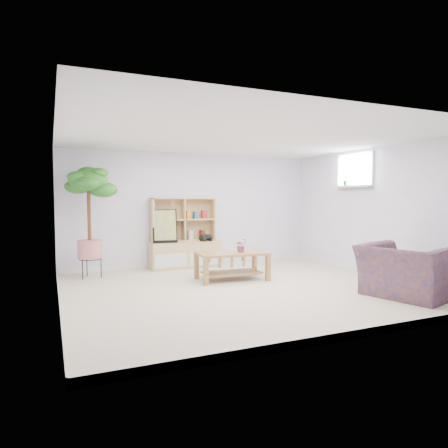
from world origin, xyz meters
name	(u,v)px	position (x,y,z in m)	size (l,w,h in m)	color
floor	(245,289)	(0.00, 0.00, 0.00)	(5.50, 5.00, 0.01)	beige
ceiling	(245,137)	(0.00, 0.00, 2.40)	(5.50, 5.00, 0.01)	white
walls	(245,214)	(0.00, 0.00, 1.20)	(5.51, 5.01, 2.40)	silver
baseboard	(245,286)	(0.00, 0.00, 0.05)	(5.50, 5.00, 0.10)	white
window	(355,170)	(2.73, 0.60, 2.00)	(0.10, 0.98, 0.68)	silver
window_sill	(352,186)	(2.67, 0.60, 1.68)	(0.14, 1.00, 0.04)	white
storage_unit	(185,233)	(-0.28, 2.24, 0.73)	(1.46, 0.49, 1.46)	tan
poster	(165,226)	(-0.71, 2.18, 0.89)	(0.49, 0.11, 0.68)	yellow
toy_truck	(206,237)	(0.15, 2.14, 0.62)	(0.30, 0.20, 0.16)	black
coffee_table	(232,266)	(0.10, 0.72, 0.25)	(1.21, 0.66, 0.50)	olive
table_plant	(241,245)	(0.24, 0.64, 0.62)	(0.22, 0.19, 0.24)	#245B29
floor_tree	(89,222)	(-2.19, 1.88, 1.01)	(0.75, 0.75, 2.03)	#1B6F15
armchair	(406,267)	(1.93, -1.41, 0.44)	(1.18, 1.02, 0.87)	navy
sill_plant	(346,180)	(2.67, 0.80, 1.81)	(0.12, 0.10, 0.22)	#1B6F15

